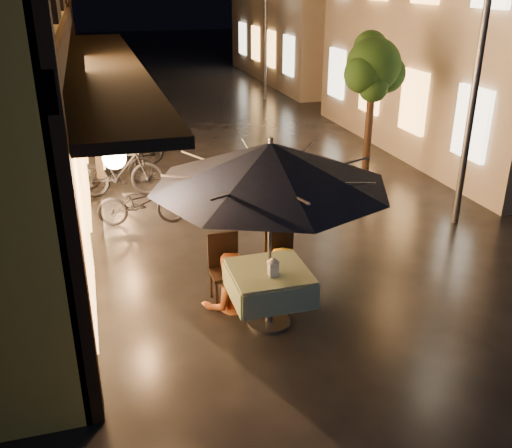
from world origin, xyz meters
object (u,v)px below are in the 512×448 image
object	(u,v)px
patio_umbrella	(270,164)
person_yellow	(283,251)
bicycle_0	(142,202)
person_orange	(228,255)
table_lantern	(273,265)
streetlamp_near	(479,58)
cafe_table	(269,283)

from	to	relation	value
patio_umbrella	person_yellow	xyz separation A→B (m)	(0.36, 0.56, -1.42)
bicycle_0	person_orange	bearing A→B (deg)	-158.55
table_lantern	person_yellow	xyz separation A→B (m)	(0.36, 0.71, -0.19)
streetlamp_near	table_lantern	world-z (taller)	streetlamp_near
cafe_table	bicycle_0	distance (m)	3.94
streetlamp_near	person_yellow	world-z (taller)	streetlamp_near
person_orange	bicycle_0	xyz separation A→B (m)	(-0.83, 3.18, -0.35)
streetlamp_near	person_orange	world-z (taller)	streetlamp_near
person_yellow	bicycle_0	bearing A→B (deg)	-47.12
patio_umbrella	person_orange	bearing A→B (deg)	125.60
person_orange	table_lantern	bearing A→B (deg)	114.35
patio_umbrella	bicycle_0	distance (m)	4.30
cafe_table	table_lantern	world-z (taller)	table_lantern
table_lantern	person_orange	distance (m)	0.83
cafe_table	bicycle_0	bearing A→B (deg)	108.24
patio_umbrella	person_orange	xyz separation A→B (m)	(-0.40, 0.56, -1.38)
bicycle_0	streetlamp_near	bearing A→B (deg)	-98.56
streetlamp_near	table_lantern	size ratio (longest dim) A/B	16.92
patio_umbrella	person_yellow	world-z (taller)	patio_umbrella
streetlamp_near	cafe_table	world-z (taller)	streetlamp_near
person_orange	bicycle_0	world-z (taller)	person_orange
cafe_table	table_lantern	bearing A→B (deg)	-90.00
streetlamp_near	patio_umbrella	bearing A→B (deg)	-152.37
cafe_table	person_yellow	xyz separation A→B (m)	(0.36, 0.56, 0.14)
patio_umbrella	bicycle_0	xyz separation A→B (m)	(-1.23, 3.74, -1.73)
streetlamp_near	patio_umbrella	world-z (taller)	streetlamp_near
person_orange	person_yellow	world-z (taller)	person_orange
person_yellow	table_lantern	bearing A→B (deg)	78.87
streetlamp_near	person_yellow	bearing A→B (deg)	-156.74
bicycle_0	cafe_table	bearing A→B (deg)	-154.97
patio_umbrella	table_lantern	world-z (taller)	patio_umbrella
cafe_table	table_lantern	size ratio (longest dim) A/B	3.96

